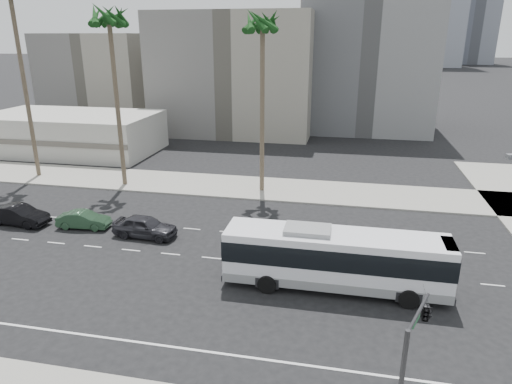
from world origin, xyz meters
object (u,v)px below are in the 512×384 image
(palm_mid, at_px, (109,23))
(car_c, at_px, (19,215))
(traffic_signal, at_px, (424,316))
(car_a, at_px, (145,226))
(palm_near, at_px, (263,28))
(car_b, at_px, (84,220))
(city_bus, at_px, (335,258))

(palm_mid, bearing_deg, car_c, -107.50)
(traffic_signal, height_order, palm_mid, palm_mid)
(car_a, relative_size, car_c, 1.00)
(car_c, bearing_deg, traffic_signal, -110.71)
(palm_near, height_order, palm_mid, palm_mid)
(car_b, xyz_separation_m, traffic_signal, (23.40, -14.20, 3.73))
(car_c, relative_size, palm_near, 0.29)
(car_a, bearing_deg, car_b, 87.52)
(car_b, distance_m, car_c, 5.52)
(car_c, distance_m, palm_mid, 18.95)
(car_b, height_order, palm_near, palm_near)
(car_a, xyz_separation_m, car_c, (-11.00, 0.18, -0.03))
(car_b, bearing_deg, car_a, -101.00)
(car_b, bearing_deg, traffic_signal, -126.07)
(car_b, relative_size, palm_near, 0.25)
(car_a, height_order, palm_mid, palm_mid)
(traffic_signal, bearing_deg, car_c, 175.72)
(car_b, height_order, car_c, car_c)
(city_bus, distance_m, car_b, 20.59)
(city_bus, xyz_separation_m, palm_near, (-7.70, 16.94, 13.16))
(city_bus, distance_m, car_a, 15.14)
(palm_near, bearing_deg, car_b, -136.03)
(car_a, distance_m, palm_mid, 20.14)
(city_bus, xyz_separation_m, car_b, (-19.88, 5.20, -1.31))
(city_bus, xyz_separation_m, palm_mid, (-21.85, 15.99, 13.68))
(city_bus, height_order, traffic_signal, traffic_signal)
(car_a, distance_m, palm_near, 20.05)
(city_bus, relative_size, traffic_signal, 2.50)
(car_b, height_order, traffic_signal, traffic_signal)
(car_a, xyz_separation_m, car_b, (-5.50, 0.60, -0.15))
(city_bus, xyz_separation_m, traffic_signal, (3.53, -9.00, 2.42))
(car_a, xyz_separation_m, palm_mid, (-7.47, 11.39, 14.84))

